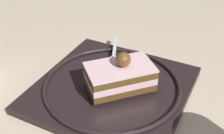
% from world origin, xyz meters
% --- Properties ---
extents(ground_plane, '(2.40, 2.40, 0.00)m').
position_xyz_m(ground_plane, '(0.00, 0.00, 0.00)').
color(ground_plane, '#C4B297').
extents(dessert_plate, '(0.24, 0.24, 0.02)m').
position_xyz_m(dessert_plate, '(-0.02, 0.01, 0.01)').
color(dessert_plate, black).
rests_on(dessert_plate, ground_plane).
extents(cake_slice, '(0.11, 0.11, 0.06)m').
position_xyz_m(cake_slice, '(-0.02, 0.03, 0.04)').
color(cake_slice, brown).
rests_on(cake_slice, dessert_plate).
extents(fork, '(0.11, 0.06, 0.00)m').
position_xyz_m(fork, '(-0.10, -0.02, 0.02)').
color(fork, silver).
rests_on(fork, dessert_plate).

